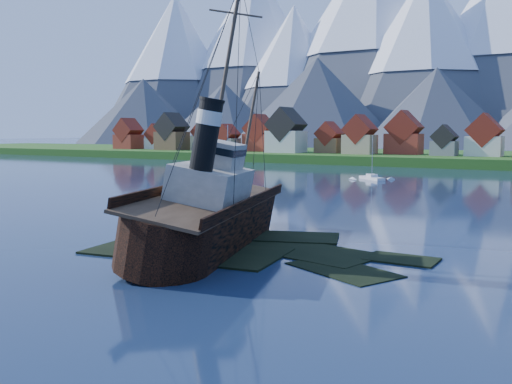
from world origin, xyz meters
The scene contains 8 objects.
ground centered at (0.00, 0.00, 0.00)m, with size 1400.00×1400.00×0.00m, color #192947.
shoal centered at (1.78, 2.15, -0.35)m, with size 31.71×21.24×1.14m.
shore_bank centered at (0.00, 170.00, 0.00)m, with size 600.00×80.00×3.20m, color #204915.
seawall centered at (0.00, 132.00, 0.00)m, with size 600.00×2.50×2.00m, color #3F3D38.
town centered at (-33.12, 152.18, 8.99)m, with size 250.96×16.69×17.30m.
tugboat_wreck centered at (-2.83, 2.39, 3.20)m, with size 7.49×32.28×25.58m.
sailboat_a centered at (-28.55, 43.50, 0.28)m, with size 4.43×10.74×12.75m.
sailboat_c centered at (-14.83, 82.60, 0.24)m, with size 7.66×6.98×10.70m.
Camera 1 is at (28.88, -43.12, 11.13)m, focal length 40.00 mm.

